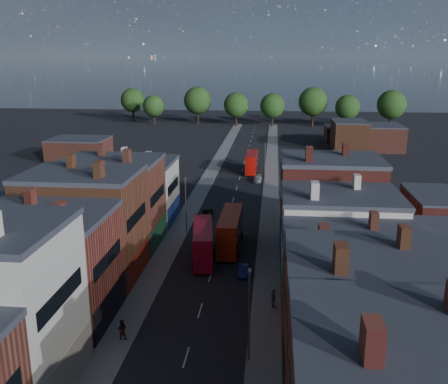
% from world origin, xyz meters
% --- Properties ---
extents(ground, '(400.00, 400.00, 0.00)m').
position_xyz_m(ground, '(0.00, 0.00, 0.00)').
color(ground, black).
rests_on(ground, ground).
extents(pavement_west, '(3.00, 200.00, 0.12)m').
position_xyz_m(pavement_west, '(-6.50, 50.00, 0.06)').
color(pavement_west, gray).
rests_on(pavement_west, ground).
extents(pavement_east, '(3.00, 200.00, 0.12)m').
position_xyz_m(pavement_east, '(6.50, 50.00, 0.06)').
color(pavement_east, gray).
rests_on(pavement_east, ground).
extents(terrace_west, '(12.00, 80.00, 12.43)m').
position_xyz_m(terrace_west, '(-14.00, 0.00, 6.22)').
color(terrace_west, maroon).
rests_on(terrace_west, ground).
extents(terrace_east, '(12.00, 80.00, 12.43)m').
position_xyz_m(terrace_east, '(14.00, 0.00, 6.22)').
color(terrace_east, maroon).
rests_on(terrace_east, ground).
extents(lamp_post_1, '(0.25, 0.70, 8.12)m').
position_xyz_m(lamp_post_1, '(5.20, 0.00, 4.70)').
color(lamp_post_1, slate).
rests_on(lamp_post_1, ground).
extents(lamp_post_2, '(0.25, 0.70, 8.12)m').
position_xyz_m(lamp_post_2, '(-5.20, 30.00, 4.70)').
color(lamp_post_2, slate).
rests_on(lamp_post_2, ground).
extents(lamp_post_3, '(0.25, 0.70, 8.12)m').
position_xyz_m(lamp_post_3, '(5.20, 60.00, 4.70)').
color(lamp_post_3, slate).
rests_on(lamp_post_3, ground).
extents(bus_0, '(3.59, 10.15, 4.29)m').
position_xyz_m(bus_0, '(-1.50, 20.77, 2.32)').
color(bus_0, '#A5091D').
rests_on(bus_0, ground).
extents(bus_1, '(2.78, 10.78, 4.65)m').
position_xyz_m(bus_1, '(1.50, 24.89, 2.51)').
color(bus_1, '#AA1F09').
rests_on(bus_1, ground).
extents(bus_2, '(2.61, 9.78, 4.21)m').
position_xyz_m(bus_2, '(2.24, 70.09, 2.27)').
color(bus_2, '#B50F08').
rests_on(bus_2, ground).
extents(car_1, '(1.32, 3.28, 1.06)m').
position_xyz_m(car_1, '(3.71, 16.81, 0.53)').
color(car_1, navy).
rests_on(car_1, ground).
extents(car_2, '(1.84, 3.92, 1.09)m').
position_xyz_m(car_2, '(-3.45, 38.02, 0.54)').
color(car_2, black).
rests_on(car_2, ground).
extents(car_3, '(1.57, 3.76, 1.09)m').
position_xyz_m(car_3, '(3.80, 61.65, 0.54)').
color(car_3, silver).
rests_on(car_3, ground).
extents(ped_1, '(0.92, 0.52, 1.87)m').
position_xyz_m(ped_1, '(-6.06, 2.07, 1.05)').
color(ped_1, '#381E16').
rests_on(ped_1, pavement_west).
extents(ped_3, '(0.87, 1.23, 1.92)m').
position_xyz_m(ped_3, '(7.19, 9.20, 1.08)').
color(ped_3, '#564F4A').
rests_on(ped_3, pavement_east).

